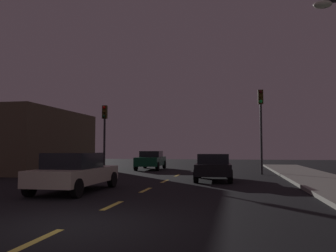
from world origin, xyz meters
TOP-DOWN VIEW (x-y plane):
  - ground_plane at (0.00, 7.00)m, footprint 80.00×80.00m
  - lane_stripe_nearest at (0.00, -1.20)m, footprint 0.16×1.60m
  - lane_stripe_second at (0.00, 2.60)m, footprint 0.16×1.60m
  - lane_stripe_third at (0.00, 6.40)m, footprint 0.16×1.60m
  - lane_stripe_fourth at (0.00, 10.20)m, footprint 0.16×1.60m
  - lane_stripe_fifth at (0.00, 14.00)m, footprint 0.16×1.60m
  - traffic_signal_left at (-5.29, 15.71)m, footprint 0.32×0.38m
  - traffic_signal_right at (5.06, 15.72)m, footprint 0.32×0.38m
  - car_stopped_ahead at (2.34, 11.05)m, footprint 1.97×4.10m
  - car_adjacent_lane at (-2.49, 5.42)m, footprint 1.95×4.44m
  - car_oncoming_far at (-2.99, 19.76)m, footprint 2.01×4.53m
  - storefront_left at (-10.53, 15.77)m, footprint 5.05×9.86m

SIDE VIEW (x-z plane):
  - ground_plane at x=0.00m, z-range 0.00..0.00m
  - lane_stripe_nearest at x=0.00m, z-range 0.00..0.01m
  - lane_stripe_second at x=0.00m, z-range 0.00..0.01m
  - lane_stripe_third at x=0.00m, z-range 0.00..0.01m
  - lane_stripe_fourth at x=0.00m, z-range 0.00..0.01m
  - lane_stripe_fifth at x=0.00m, z-range 0.00..0.01m
  - car_stopped_ahead at x=2.34m, z-range 0.03..1.38m
  - car_adjacent_lane at x=-2.49m, z-range 0.01..1.46m
  - car_oncoming_far at x=-2.99m, z-range 0.03..1.45m
  - storefront_left at x=-10.53m, z-range 0.00..4.28m
  - traffic_signal_left at x=-5.29m, z-range 0.93..5.49m
  - traffic_signal_right at x=5.06m, z-range 1.04..6.36m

